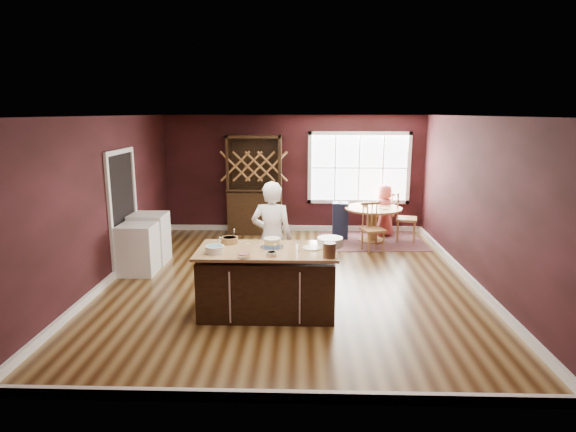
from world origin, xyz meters
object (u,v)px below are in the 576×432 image
at_px(baker, 272,238).
at_px(high_chair, 340,220).
at_px(chair_south, 373,228).
at_px(chair_north, 383,212).
at_px(seated_woman, 384,211).
at_px(hutch, 255,185).
at_px(dining_table, 373,217).
at_px(toddler, 337,202).
at_px(chair_east, 407,217).
at_px(layer_cake, 272,243).
at_px(washer, 138,249).
at_px(dryer, 150,238).
at_px(kitchen_island, 267,282).

relative_size(baker, high_chair, 2.07).
relative_size(chair_south, chair_north, 1.04).
height_order(seated_woman, hutch, hutch).
distance_m(dining_table, toddler, 0.87).
xyz_separation_m(chair_south, hutch, (-2.52, 1.47, 0.63)).
xyz_separation_m(chair_north, seated_woman, (-0.03, -0.35, 0.11)).
bearing_deg(chair_east, chair_north, 38.75).
height_order(layer_cake, toddler, layer_cake).
height_order(chair_north, hutch, hutch).
distance_m(baker, washer, 2.57).
xyz_separation_m(layer_cake, high_chair, (1.25, 4.04, -0.56)).
xyz_separation_m(chair_north, hutch, (-2.97, -0.15, 0.65)).
bearing_deg(baker, chair_south, -120.93).
bearing_deg(seated_woman, dryer, -10.00).
bearing_deg(layer_cake, chair_east, 55.16).
height_order(chair_south, hutch, hutch).
distance_m(chair_south, washer, 4.51).
height_order(chair_south, toddler, chair_south).
distance_m(kitchen_island, dining_table, 4.37).
relative_size(kitchen_island, baker, 1.09).
distance_m(chair_south, toddler, 1.36).
height_order(chair_east, chair_north, chair_east).
relative_size(high_chair, washer, 0.97).
bearing_deg(washer, baker, -19.57).
distance_m(high_chair, toddler, 0.41).
distance_m(dining_table, chair_east, 0.73).
bearing_deg(dining_table, chair_south, -97.47).
relative_size(layer_cake, hutch, 0.15).
relative_size(chair_north, toddler, 3.68).
height_order(layer_cake, chair_east, chair_east).
distance_m(baker, chair_south, 3.01).
bearing_deg(dining_table, seated_woman, 54.98).
bearing_deg(high_chair, dining_table, -16.35).
height_order(kitchen_island, chair_north, chair_north).
height_order(chair_east, washer, chair_east).
bearing_deg(seated_woman, dining_table, 20.87).
bearing_deg(baker, chair_north, -112.61).
distance_m(chair_south, high_chair, 1.19).
height_order(baker, dryer, baker).
bearing_deg(chair_north, chair_east, 103.44).
relative_size(high_chair, dryer, 0.92).
bearing_deg(toddler, chair_north, 22.75).
xyz_separation_m(chair_east, toddler, (-1.48, 0.31, 0.26)).
bearing_deg(chair_north, baker, 46.67).
bearing_deg(kitchen_island, layer_cake, 49.40).
bearing_deg(chair_south, layer_cake, -139.77).
xyz_separation_m(seated_woman, dryer, (-4.69, -2.10, -0.12)).
bearing_deg(chair_north, hutch, -9.72).
height_order(high_chair, toddler, toddler).
relative_size(chair_south, washer, 1.14).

